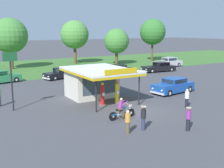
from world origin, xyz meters
TOP-DOWN VIEW (x-y plane):
  - ground_plane at (0.00, 0.00)m, footprint 300.00×300.00m
  - grass_verge_strip at (0.00, 30.00)m, footprint 120.00×24.00m
  - service_station_kiosk at (-0.73, 5.62)m, footprint 5.06×7.14m
  - gas_pump_nearside at (-1.46, 2.62)m, footprint 0.44×0.44m
  - gas_pump_offside at (-0.01, 2.62)m, footprint 0.44×0.44m
  - motorcycle_with_rider at (-2.02, -1.24)m, footprint 2.27×0.70m
  - featured_classic_sedan at (7.22, 3.21)m, footprint 5.02×2.45m
  - parked_car_back_row_left at (-7.16, 17.97)m, footprint 5.14×2.77m
  - parked_car_back_row_far_right at (8.49, 15.91)m, footprint 5.35×3.08m
  - parked_car_back_row_right at (0.52, 17.33)m, footprint 5.13×2.87m
  - parked_car_back_row_centre_left at (15.67, 15.31)m, footprint 5.60×2.39m
  - parked_car_second_row_spare at (20.78, 18.91)m, footprint 5.51×2.08m
  - bystander_strolling_foreground at (0.31, -5.50)m, footprint 0.34×0.34m
  - bystander_chatting_near_pumps at (4.20, -1.61)m, footprint 0.34×0.34m
  - bystander_admiring_sedan at (-2.10, -3.94)m, footprint 0.35×0.35m
  - bystander_leaning_by_kiosk at (-3.33, -3.96)m, footprint 0.34×0.34m
  - tree_oak_far_right at (8.65, 31.32)m, footprint 5.28×5.28m
  - tree_oak_far_left at (-3.27, 30.20)m, footprint 5.73×5.73m
  - tree_oak_right at (23.90, 27.22)m, footprint 5.22×5.22m
  - tree_oak_distant_spare at (14.80, 26.17)m, footprint 4.64×4.56m
  - roadside_pole_sign at (-8.34, 5.04)m, footprint 1.10×0.12m

SIDE VIEW (x-z plane):
  - ground_plane at x=0.00m, z-range 0.00..0.00m
  - grass_verge_strip at x=0.00m, z-range 0.00..0.01m
  - motorcycle_with_rider at x=-2.02m, z-range -0.14..1.44m
  - parked_car_back_row_centre_left at x=15.67m, z-range -0.07..1.38m
  - parked_car_back_row_right at x=0.52m, z-range -0.05..1.38m
  - parked_car_back_row_far_right at x=8.49m, z-range -0.07..1.41m
  - parked_car_back_row_left at x=-7.16m, z-range -0.07..1.47m
  - featured_classic_sedan at x=7.22m, z-range -0.05..1.47m
  - parked_car_second_row_spare at x=20.78m, z-range -0.08..1.54m
  - bystander_leaning_by_kiosk at x=-3.33m, z-range 0.03..1.56m
  - bystander_strolling_foreground at x=0.31m, z-range 0.05..1.61m
  - bystander_chatting_near_pumps at x=4.20m, z-range 0.04..1.65m
  - bystander_admiring_sedan at x=-2.10m, z-range 0.05..1.67m
  - gas_pump_nearside at x=-1.46m, z-range -0.08..1.95m
  - gas_pump_offside at x=-0.01m, z-range -0.08..1.97m
  - service_station_kiosk at x=-0.73m, z-range 0.02..3.39m
  - roadside_pole_sign at x=-8.34m, z-range 0.86..5.56m
  - tree_oak_distant_spare at x=14.80m, z-range 0.90..7.51m
  - tree_oak_far_left at x=-3.27m, z-range 1.17..9.49m
  - tree_oak_far_right at x=8.65m, z-range 1.39..9.51m
  - tree_oak_right at x=23.90m, z-range 1.57..10.10m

